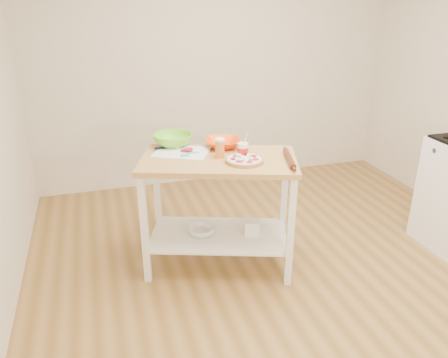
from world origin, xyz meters
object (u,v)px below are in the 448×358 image
pizza (244,160)px  orange_bowl (223,143)px  green_bowl (173,140)px  rolling_pin (289,159)px  cutting_board (182,152)px  shelf_bin (252,227)px  knife (167,147)px  beer_pint (220,148)px  yogurt_tub (243,150)px  prep_island (219,189)px  spatula (189,154)px  shelf_glass_bowl (201,230)px

pizza → orange_bowl: size_ratio=1.00×
orange_bowl → green_bowl: size_ratio=0.90×
pizza → rolling_pin: pizza is taller
cutting_board → shelf_bin: size_ratio=4.29×
knife → beer_pint: 0.45m
rolling_pin → beer_pint: bearing=152.9°
yogurt_tub → prep_island: bearing=177.5°
spatula → shelf_glass_bowl: (0.07, -0.06, -0.62)m
yogurt_tub → orange_bowl: bearing=109.2°
pizza → spatula: bearing=146.6°
pizza → yogurt_tub: yogurt_tub is taller
prep_island → shelf_glass_bowl: bearing=164.3°
rolling_pin → shelf_bin: (-0.22, 0.15, -0.60)m
cutting_board → prep_island: bearing=-11.3°
spatula → beer_pint: size_ratio=1.05×
prep_island → orange_bowl: size_ratio=4.65×
green_bowl → shelf_bin: size_ratio=2.67×
spatula → rolling_pin: rolling_pin is taller
prep_island → green_bowl: (-0.27, 0.38, 0.30)m
knife → green_bowl: 0.10m
knife → yogurt_tub: bearing=-32.5°
prep_island → green_bowl: size_ratio=4.18×
pizza → spatula: pizza is taller
pizza → orange_bowl: 0.37m
prep_island → knife: knife is taller
green_bowl → rolling_pin: bearing=-38.8°
beer_pint → green_bowl: bearing=128.2°
rolling_pin → pizza: bearing=165.4°
spatula → knife: 0.24m
spatula → shelf_bin: size_ratio=1.30×
knife → beer_pint: bearing=-41.0°
green_bowl → beer_pint: (0.28, -0.36, 0.02)m
green_bowl → prep_island: bearing=-54.6°
spatula → orange_bowl: 0.33m
prep_island → spatula: spatula is taller
orange_bowl → yogurt_tub: size_ratio=1.56×
prep_island → shelf_glass_bowl: size_ratio=5.83×
prep_island → pizza: size_ratio=4.62×
rolling_pin → yogurt_tub: bearing=143.9°
prep_island → beer_pint: size_ratio=9.05×
cutting_board → shelf_glass_bowl: (0.10, -0.15, -0.61)m
knife → beer_pint: size_ratio=1.91×
cutting_board → pizza: bearing=-12.1°
spatula → orange_bowl: (0.30, 0.13, 0.02)m
knife → green_bowl: size_ratio=0.88×
yogurt_tub → knife: bearing=149.1°
pizza → knife: pizza is taller
orange_bowl → shelf_bin: 0.70m
knife → shelf_glass_bowl: 0.70m
yogurt_tub → shelf_bin: 0.64m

